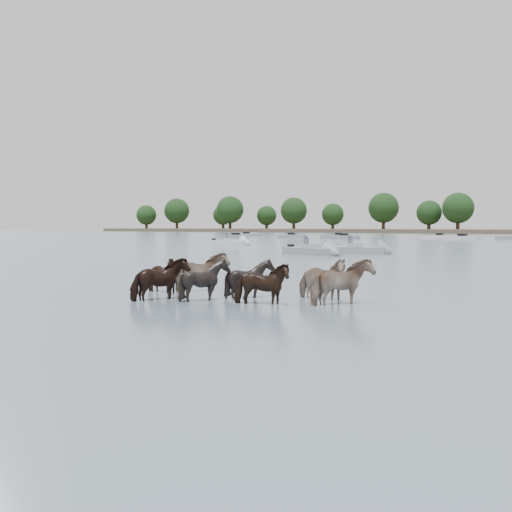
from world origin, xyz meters
The scene contains 7 objects.
ground centered at (0.00, 0.00, 0.00)m, with size 400.00×400.00×0.00m, color slate.
shoreline centered at (-70.00, 150.00, 0.50)m, with size 160.00×30.00×1.00m, color #4C4233.
pony_herd centered at (2.53, -0.28, 0.47)m, with size 7.00×3.49×1.35m.
motorboat_a centered at (-4.10, 25.26, 0.23)m, with size 5.18×2.09×1.92m.
motorboat_b centered at (-5.90, 21.55, 0.23)m, with size 5.15×3.32×1.92m.
motorboat_f centered at (-22.09, 35.27, 0.23)m, with size 4.67×1.76×1.92m.
treeline centered at (-70.47, 149.77, 6.62)m, with size 148.49×21.15×11.99m.
Camera 1 is at (11.22, -12.90, 1.95)m, focal length 40.50 mm.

